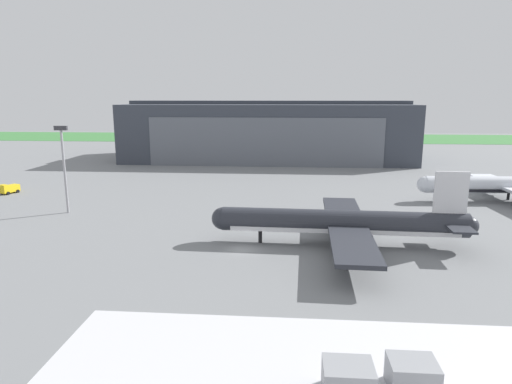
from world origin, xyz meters
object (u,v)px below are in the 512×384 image
object	(u,v)px
airliner_far_right	(508,185)
apron_light_mast	(64,162)
maintenance_hangar	(268,131)
airliner_near_left	(343,223)
fuel_bowser	(9,189)

from	to	relation	value
airliner_far_right	apron_light_mast	size ratio (longest dim) A/B	2.27
apron_light_mast	maintenance_hangar	bearing A→B (deg)	67.09
maintenance_hangar	airliner_near_left	size ratio (longest dim) A/B	2.52
apron_light_mast	fuel_bowser	bearing A→B (deg)	144.62
maintenance_hangar	airliner_far_right	distance (m)	82.78
maintenance_hangar	apron_light_mast	bearing A→B (deg)	-112.91
airliner_far_right	airliner_near_left	bearing A→B (deg)	-140.20
maintenance_hangar	airliner_far_right	xyz separation A→B (m)	(53.00, -63.29, -6.19)
maintenance_hangar	airliner_near_left	bearing A→B (deg)	-80.45
apron_light_mast	airliner_near_left	bearing A→B (deg)	-17.02
airliner_far_right	apron_light_mast	distance (m)	88.11
airliner_near_left	fuel_bowser	xyz separation A→B (m)	(-70.92, 30.44, -2.27)
maintenance_hangar	apron_light_mast	world-z (taller)	maintenance_hangar
airliner_far_right	maintenance_hangar	bearing A→B (deg)	129.94
airliner_near_left	fuel_bowser	world-z (taller)	airliner_near_left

